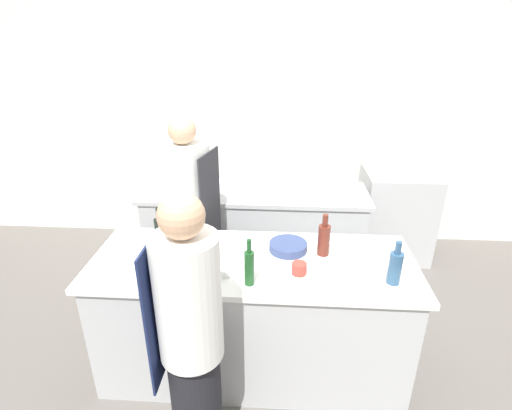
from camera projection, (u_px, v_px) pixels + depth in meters
name	position (u px, v px, depth m)	size (l,w,h in m)	color
ground_plane	(253.00, 363.00, 3.07)	(16.00, 16.00, 0.00)	#605B56
wall_back	(266.00, 121.00, 4.43)	(8.00, 0.06, 2.80)	silver
prep_counter	(253.00, 314.00, 2.88)	(2.19, 0.82, 0.92)	#B7BABC
pass_counter	(254.00, 234.00, 4.00)	(2.16, 0.65, 0.92)	#B7BABC
oven_range	(395.00, 214.00, 4.38)	(0.73, 0.66, 0.97)	#B7BABC
chef_at_prep_near	(191.00, 341.00, 2.09)	(0.35, 0.34, 1.69)	black
chef_at_stove	(189.00, 222.00, 3.33)	(0.45, 0.43, 1.75)	black
bottle_olive_oil	(161.00, 232.00, 2.79)	(0.08, 0.08, 0.31)	black
bottle_vinegar	(324.00, 239.00, 2.71)	(0.08, 0.08, 0.30)	#5B2319
bottle_wine	(395.00, 267.00, 2.40)	(0.08, 0.08, 0.29)	#2D5175
bottle_cooking_oil	(249.00, 267.00, 2.39)	(0.06, 0.06, 0.31)	#19471E
bowl_mixing_large	(288.00, 247.00, 2.79)	(0.27, 0.27, 0.06)	navy
bowl_prep_small	(220.00, 264.00, 2.58)	(0.26, 0.26, 0.06)	white
bowl_ceramic_blue	(186.00, 245.00, 2.80)	(0.22, 0.22, 0.07)	navy
cup	(299.00, 268.00, 2.52)	(0.10, 0.10, 0.08)	#B2382D
stockpot	(192.00, 183.00, 3.73)	(0.27, 0.27, 0.20)	#B7BABC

